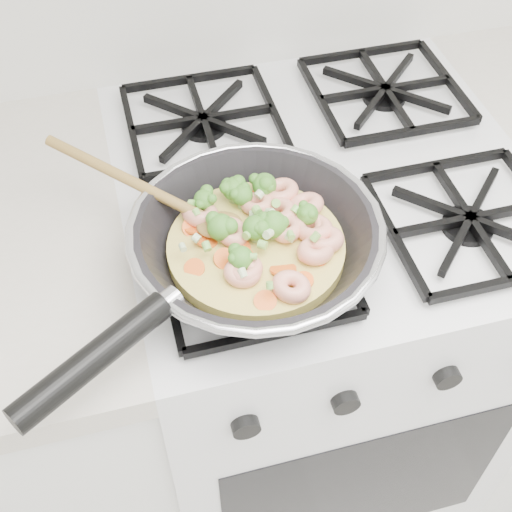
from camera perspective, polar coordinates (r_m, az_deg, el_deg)
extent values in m
cube|color=white|center=(1.34, 4.40, -7.56)|extent=(0.60, 0.60, 0.90)
cube|color=black|center=(1.22, 8.97, -19.03)|extent=(0.48, 0.00, 0.40)
cube|color=black|center=(0.99, 5.96, 7.31)|extent=(0.56, 0.56, 0.02)
torus|color=silver|center=(0.81, 0.00, 2.33)|extent=(0.31, 0.31, 0.01)
cylinder|color=black|center=(0.72, -13.58, -8.45)|extent=(0.18, 0.13, 0.03)
cylinder|color=#D7C75D|center=(0.83, 0.00, 0.68)|extent=(0.22, 0.22, 0.02)
ellipsoid|color=olive|center=(0.83, -3.11, 2.64)|extent=(0.07, 0.07, 0.02)
cylinder|color=olive|center=(0.87, -10.72, 6.34)|extent=(0.19, 0.16, 0.06)
torus|color=#EAA58A|center=(0.77, 2.98, -2.60)|extent=(0.07, 0.07, 0.02)
torus|color=#EAA58A|center=(0.85, -4.72, 3.57)|extent=(0.07, 0.07, 0.03)
torus|color=#EAA58A|center=(0.82, 5.80, 1.35)|extent=(0.05, 0.06, 0.02)
torus|color=#EAA58A|center=(0.83, 2.59, 2.34)|extent=(0.06, 0.06, 0.02)
torus|color=#EAA58A|center=(0.78, -0.88, -1.21)|extent=(0.06, 0.06, 0.02)
torus|color=#EAA58A|center=(0.82, -2.02, 2.01)|extent=(0.06, 0.05, 0.03)
torus|color=#EAA58A|center=(0.86, 0.11, 4.38)|extent=(0.06, 0.06, 0.02)
torus|color=#EAA58A|center=(0.87, 2.09, 5.39)|extent=(0.07, 0.07, 0.02)
torus|color=#EAA58A|center=(0.81, 5.03, 0.42)|extent=(0.06, 0.06, 0.02)
torus|color=#EAA58A|center=(0.86, 4.22, 4.27)|extent=(0.05, 0.05, 0.03)
torus|color=#EAA58A|center=(0.83, 4.81, 2.36)|extent=(0.07, 0.07, 0.02)
torus|color=#EAA58A|center=(0.83, 4.53, 2.59)|extent=(0.06, 0.05, 0.02)
torus|color=#EAA58A|center=(0.85, 1.91, 3.69)|extent=(0.07, 0.07, 0.02)
torus|color=#EAA58A|center=(0.78, -1.15, -1.40)|extent=(0.06, 0.06, 0.03)
ellipsoid|color=#4B8C2E|center=(0.85, -4.38, 4.73)|extent=(0.03, 0.03, 0.03)
ellipsoid|color=#4B8C2E|center=(0.82, 1.47, 2.66)|extent=(0.04, 0.04, 0.03)
ellipsoid|color=#4B8C2E|center=(0.81, -0.08, 2.38)|extent=(0.04, 0.04, 0.03)
ellipsoid|color=#4B8C2E|center=(0.78, -1.29, -0.19)|extent=(0.04, 0.04, 0.03)
ellipsoid|color=#4B8C2E|center=(0.86, -1.18, 5.13)|extent=(0.04, 0.04, 0.03)
ellipsoid|color=#4B8C2E|center=(0.87, 0.71, 5.99)|extent=(0.04, 0.04, 0.03)
ellipsoid|color=#4B8C2E|center=(0.83, 4.34, 3.54)|extent=(0.04, 0.04, 0.03)
ellipsoid|color=#4B8C2E|center=(0.82, -2.99, 2.44)|extent=(0.04, 0.04, 0.03)
ellipsoid|color=#4B8C2E|center=(0.86, -1.91, 5.65)|extent=(0.04, 0.04, 0.03)
cylinder|color=orange|center=(0.84, -5.15, 2.43)|extent=(0.04, 0.04, 0.01)
cylinder|color=orange|center=(0.80, -5.21, -1.03)|extent=(0.03, 0.03, 0.01)
cylinder|color=orange|center=(0.88, 0.17, 4.85)|extent=(0.03, 0.03, 0.01)
cylinder|color=orange|center=(0.80, 2.29, -1.10)|extent=(0.04, 0.04, 0.01)
cylinder|color=orange|center=(0.84, -5.27, 2.38)|extent=(0.04, 0.04, 0.01)
cylinder|color=orange|center=(0.77, 0.78, -3.81)|extent=(0.03, 0.03, 0.01)
cylinder|color=orange|center=(0.79, 4.01, -2.07)|extent=(0.03, 0.03, 0.00)
cylinder|color=orange|center=(0.83, -4.26, 1.38)|extent=(0.04, 0.04, 0.01)
cylinder|color=orange|center=(0.81, -2.59, -0.27)|extent=(0.04, 0.04, 0.01)
cylinder|color=orange|center=(0.81, -1.07, -0.08)|extent=(0.04, 0.04, 0.01)
cylinder|color=orange|center=(0.81, 5.42, 0.00)|extent=(0.03, 0.03, 0.01)
cylinder|color=orange|center=(0.82, -1.40, 0.65)|extent=(0.04, 0.04, 0.01)
cylinder|color=orange|center=(0.86, 3.18, 3.51)|extent=(0.03, 0.03, 0.01)
cylinder|color=orange|center=(0.85, 4.58, 3.14)|extent=(0.03, 0.03, 0.01)
cylinder|color=#79BC4B|center=(0.80, 2.95, 1.78)|extent=(0.01, 0.01, 0.01)
cylinder|color=#79BC4B|center=(0.78, -0.19, -0.02)|extent=(0.01, 0.01, 0.01)
cylinder|color=#B8D596|center=(0.83, 1.17, 3.78)|extent=(0.01, 0.01, 0.01)
cylinder|color=#B8D596|center=(0.83, -0.42, 2.71)|extent=(0.01, 0.01, 0.01)
cylinder|color=#B8D596|center=(0.80, -6.19, 0.73)|extent=(0.01, 0.01, 0.01)
cylinder|color=#79BC4B|center=(0.83, 3.32, 3.94)|extent=(0.01, 0.01, 0.01)
cylinder|color=#79BC4B|center=(0.80, 5.02, 1.63)|extent=(0.01, 0.01, 0.01)
cylinder|color=#79BC4B|center=(0.85, -5.44, 4.48)|extent=(0.01, 0.01, 0.01)
cylinder|color=#B8D596|center=(0.80, 1.03, 1.88)|extent=(0.01, 0.01, 0.01)
cylinder|color=#B8D596|center=(0.83, -0.24, 3.50)|extent=(0.01, 0.01, 0.01)
cylinder|color=#79BC4B|center=(0.85, 1.67, 4.47)|extent=(0.01, 0.01, 0.01)
cylinder|color=#B8D596|center=(0.81, 2.90, 1.61)|extent=(0.01, 0.01, 0.01)
cylinder|color=#79BC4B|center=(0.83, -5.02, 3.66)|extent=(0.01, 0.01, 0.01)
cylinder|color=#79BC4B|center=(0.75, 1.16, -2.46)|extent=(0.01, 0.01, 0.01)
cylinder|color=#79BC4B|center=(0.80, 0.56, 0.96)|extent=(0.01, 0.01, 0.01)
cylinder|color=#79BC4B|center=(0.83, 0.08, 3.85)|extent=(0.01, 0.01, 0.01)
cylinder|color=#B8D596|center=(0.85, 0.28, 5.20)|extent=(0.01, 0.01, 0.01)
cylinder|color=#79BC4B|center=(0.81, -0.75, 1.79)|extent=(0.01, 0.01, 0.01)
cylinder|color=#B8D596|center=(0.81, -5.04, 1.51)|extent=(0.01, 0.01, 0.01)
cylinder|color=#79BC4B|center=(0.80, -4.18, 0.80)|extent=(0.01, 0.01, 0.01)
cylinder|color=#79BC4B|center=(0.83, 0.19, 3.50)|extent=(0.01, 0.01, 0.01)
cylinder|color=#B8D596|center=(0.77, -1.12, -1.46)|extent=(0.01, 0.01, 0.01)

